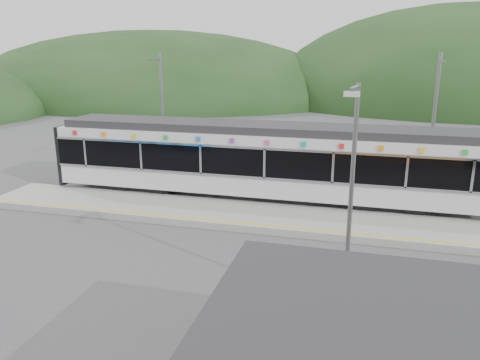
# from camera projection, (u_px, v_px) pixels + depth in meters

# --- Properties ---
(ground) EXTENTS (120.00, 120.00, 0.00)m
(ground) POSITION_uv_depth(u_px,v_px,m) (248.00, 251.00, 17.06)
(ground) COLOR #4C4C4F
(ground) RESTS_ON ground
(hills) EXTENTS (146.00, 149.00, 26.00)m
(hills) POSITION_uv_depth(u_px,v_px,m) (414.00, 218.00, 20.46)
(hills) COLOR #1E3D19
(hills) RESTS_ON ground
(platform) EXTENTS (26.00, 3.20, 0.30)m
(platform) POSITION_uv_depth(u_px,v_px,m) (266.00, 217.00, 20.10)
(platform) COLOR #9E9E99
(platform) RESTS_ON ground
(yellow_line) EXTENTS (26.00, 0.10, 0.01)m
(yellow_line) POSITION_uv_depth(u_px,v_px,m) (260.00, 224.00, 18.84)
(yellow_line) COLOR yellow
(yellow_line) RESTS_ON platform
(train) EXTENTS (20.44, 3.01, 3.74)m
(train) POSITION_uv_depth(u_px,v_px,m) (261.00, 159.00, 22.30)
(train) COLOR black
(train) RESTS_ON ground
(catenary_mast_west) EXTENTS (0.18, 1.80, 7.00)m
(catenary_mast_west) POSITION_uv_depth(u_px,v_px,m) (162.00, 115.00, 25.78)
(catenary_mast_west) COLOR slate
(catenary_mast_west) RESTS_ON ground
(catenary_mast_east) EXTENTS (0.18, 1.80, 7.00)m
(catenary_mast_east) POSITION_uv_depth(u_px,v_px,m) (433.00, 125.00, 22.33)
(catenary_mast_east) COLOR slate
(catenary_mast_east) RESTS_ON ground
(lamp_post) EXTENTS (0.37, 1.12, 6.31)m
(lamp_post) POSITION_uv_depth(u_px,v_px,m) (352.00, 184.00, 12.05)
(lamp_post) COLOR slate
(lamp_post) RESTS_ON ground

